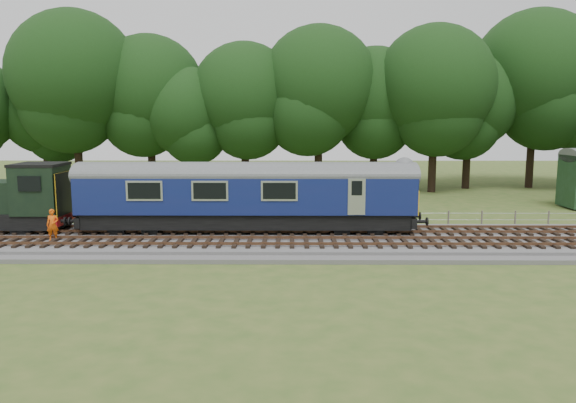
{
  "coord_description": "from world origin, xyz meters",
  "views": [
    {
      "loc": [
        -1.42,
        -28.75,
        6.4
      ],
      "look_at": [
        -1.63,
        1.4,
        2.0
      ],
      "focal_mm": 35.0,
      "sensor_mm": 36.0,
      "label": 1
    }
  ],
  "objects": [
    {
      "name": "worker",
      "position": [
        -13.48,
        -1.06,
        1.16
      ],
      "size": [
        0.66,
        0.51,
        1.61
      ],
      "primitive_type": "imported",
      "rotation": [
        0.0,
        0.0,
        0.23
      ],
      "color": "#F0570C",
      "rests_on": "ballast"
    },
    {
      "name": "track_north",
      "position": [
        0.0,
        1.4,
        0.42
      ],
      "size": [
        67.2,
        2.4,
        0.21
      ],
      "color": "black",
      "rests_on": "ballast"
    },
    {
      "name": "track_south",
      "position": [
        0.0,
        -1.6,
        0.42
      ],
      "size": [
        67.2,
        2.4,
        0.21
      ],
      "color": "black",
      "rests_on": "ballast"
    },
    {
      "name": "ballast",
      "position": [
        0.0,
        0.0,
        0.17
      ],
      "size": [
        70.0,
        7.0,
        0.35
      ],
      "primitive_type": "cube",
      "color": "#4C4C4F",
      "rests_on": "ground"
    },
    {
      "name": "dmu_railcar",
      "position": [
        -3.86,
        1.4,
        2.61
      ],
      "size": [
        18.05,
        2.86,
        3.88
      ],
      "color": "black",
      "rests_on": "ground"
    },
    {
      "name": "ground",
      "position": [
        0.0,
        0.0,
        0.0
      ],
      "size": [
        120.0,
        120.0,
        0.0
      ],
      "primitive_type": "plane",
      "color": "#395720",
      "rests_on": "ground"
    },
    {
      "name": "tree_line",
      "position": [
        0.0,
        22.0,
        0.0
      ],
      "size": [
        70.0,
        8.0,
        18.0
      ],
      "primitive_type": null,
      "color": "black",
      "rests_on": "ground"
    },
    {
      "name": "fence",
      "position": [
        0.0,
        4.5,
        0.0
      ],
      "size": [
        64.0,
        0.12,
        1.0
      ],
      "primitive_type": null,
      "color": "#6B6054",
      "rests_on": "ground"
    }
  ]
}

